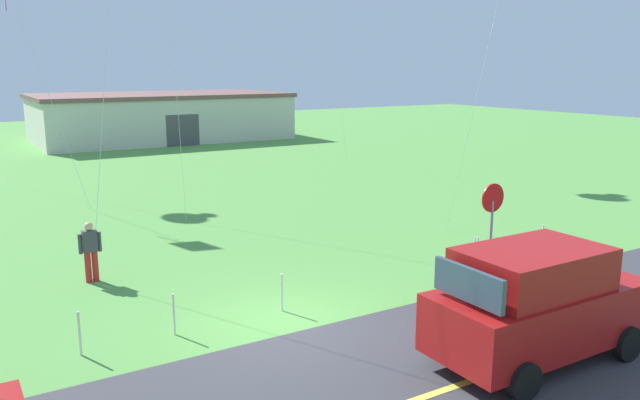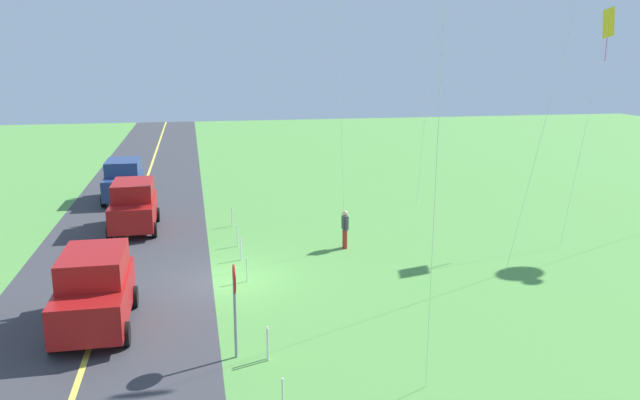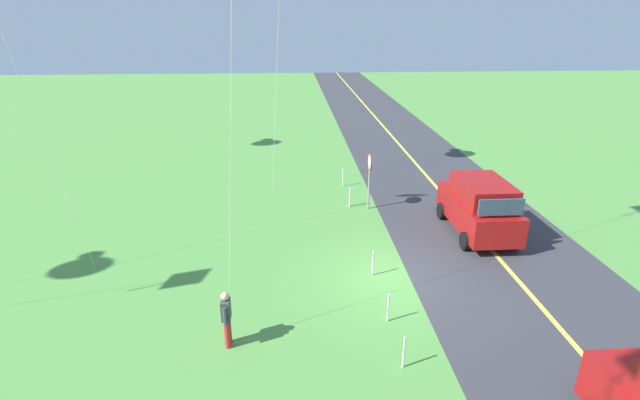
# 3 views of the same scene
# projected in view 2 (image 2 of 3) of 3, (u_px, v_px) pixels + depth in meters

# --- Properties ---
(ground_plane) EXTENTS (120.00, 120.00, 0.10)m
(ground_plane) POSITION_uv_depth(u_px,v_px,m) (227.00, 281.00, 22.59)
(ground_plane) COLOR #549342
(asphalt_road) EXTENTS (120.00, 7.00, 0.00)m
(asphalt_road) POSITION_uv_depth(u_px,v_px,m) (110.00, 288.00, 21.80)
(asphalt_road) COLOR #38383D
(asphalt_road) RESTS_ON ground
(road_centre_stripe) EXTENTS (120.00, 0.16, 0.00)m
(road_centre_stripe) POSITION_uv_depth(u_px,v_px,m) (110.00, 288.00, 21.80)
(road_centre_stripe) COLOR #E5E04C
(road_centre_stripe) RESTS_ON asphalt_road
(car_suv_foreground) EXTENTS (4.40, 2.12, 2.24)m
(car_suv_foreground) POSITION_uv_depth(u_px,v_px,m) (95.00, 289.00, 18.42)
(car_suv_foreground) COLOR maroon
(car_suv_foreground) RESTS_ON ground
(car_parked_west_far) EXTENTS (4.40, 2.12, 2.24)m
(car_parked_west_far) POSITION_uv_depth(u_px,v_px,m) (124.00, 180.00, 35.14)
(car_parked_west_far) COLOR navy
(car_parked_west_far) RESTS_ON ground
(car_parked_west_near) EXTENTS (4.40, 2.12, 2.24)m
(car_parked_west_near) POSITION_uv_depth(u_px,v_px,m) (134.00, 205.00, 29.01)
(car_parked_west_near) COLOR maroon
(car_parked_west_near) RESTS_ON ground
(stop_sign) EXTENTS (0.76, 0.08, 2.56)m
(stop_sign) POSITION_uv_depth(u_px,v_px,m) (235.00, 293.00, 16.36)
(stop_sign) COLOR gray
(stop_sign) RESTS_ON ground
(person_adult_near) EXTENTS (0.58, 0.22, 1.60)m
(person_adult_near) POSITION_uv_depth(u_px,v_px,m) (345.00, 228.00, 26.23)
(person_adult_near) COLOR red
(person_adult_near) RESTS_ON ground
(kite_orange_near) EXTENTS (2.57, 2.83, 9.87)m
(kite_orange_near) POSITION_uv_depth(u_px,v_px,m) (608.00, 27.00, 26.92)
(kite_orange_near) COLOR silver
(kite_orange_near) RESTS_ON ground
(fence_post_0) EXTENTS (0.05, 0.05, 0.90)m
(fence_post_0) POSITION_uv_depth(u_px,v_px,m) (232.00, 217.00, 29.75)
(fence_post_0) COLOR silver
(fence_post_0) RESTS_ON ground
(fence_post_1) EXTENTS (0.05, 0.05, 0.90)m
(fence_post_1) POSITION_uv_depth(u_px,v_px,m) (237.00, 236.00, 26.55)
(fence_post_1) COLOR silver
(fence_post_1) RESTS_ON ground
(fence_post_2) EXTENTS (0.05, 0.05, 0.90)m
(fence_post_2) POSITION_uv_depth(u_px,v_px,m) (241.00, 249.00, 24.75)
(fence_post_2) COLOR silver
(fence_post_2) RESTS_ON ground
(fence_post_3) EXTENTS (0.05, 0.05, 0.90)m
(fence_post_3) POSITION_uv_depth(u_px,v_px,m) (247.00, 269.00, 22.33)
(fence_post_3) COLOR silver
(fence_post_3) RESTS_ON ground
(fence_post_4) EXTENTS (0.05, 0.05, 0.90)m
(fence_post_4) POSITION_uv_depth(u_px,v_px,m) (267.00, 343.00, 16.56)
(fence_post_4) COLOR silver
(fence_post_4) RESTS_ON ground
(fence_post_5) EXTENTS (0.05, 0.05, 0.90)m
(fence_post_5) POSITION_uv_depth(u_px,v_px,m) (268.00, 344.00, 16.46)
(fence_post_5) COLOR silver
(fence_post_5) RESTS_ON ground
(fence_post_6) EXTENTS (0.05, 0.05, 0.90)m
(fence_post_6) POSITION_uv_depth(u_px,v_px,m) (283.00, 397.00, 13.90)
(fence_post_6) COLOR silver
(fence_post_6) RESTS_ON ground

